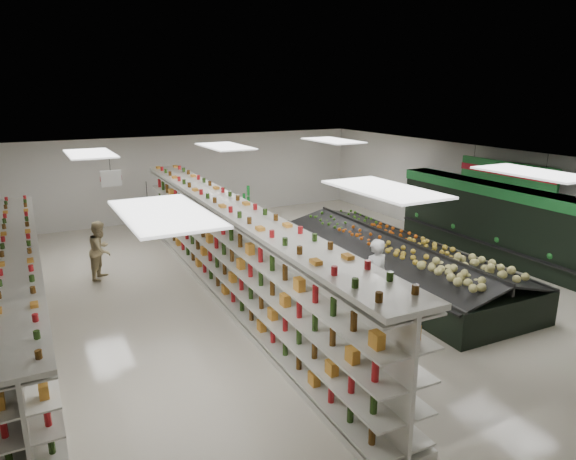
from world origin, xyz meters
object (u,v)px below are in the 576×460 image
gondola_center (232,255)px  shopper_main (374,278)px  gondola_left (23,294)px  shopper_background (101,250)px  soda_endcap (235,211)px  produce_island (394,259)px

gondola_center → shopper_main: size_ratio=7.42×
gondola_left → shopper_background: (1.89, 2.62, -0.07)m
gondola_center → shopper_background: bearing=134.9°
shopper_main → shopper_background: 7.27m
gondola_center → soda_endcap: size_ratio=8.76×
gondola_left → gondola_center: size_ratio=0.81×
gondola_left → produce_island: size_ratio=1.37×
gondola_center → produce_island: bearing=-9.3°
gondola_center → shopper_main: (2.32, -2.55, -0.16)m
soda_endcap → shopper_main: size_ratio=0.85×
gondola_center → produce_island: 4.41m
produce_island → soda_endcap: (-2.06, 6.22, 0.21)m
gondola_left → soda_endcap: (6.76, 5.25, -0.12)m
gondola_left → shopper_main: gondola_left is taller
gondola_left → soda_endcap: 8.56m
gondola_left → soda_endcap: size_ratio=7.06×
produce_island → shopper_background: (-6.93, 3.59, 0.26)m
gondola_left → shopper_background: 3.23m
gondola_center → gondola_left: bearing=179.6°
gondola_center → shopper_main: gondola_center is taller
soda_endcap → gondola_left: bearing=-142.1°
soda_endcap → shopper_background: shopper_background is taller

